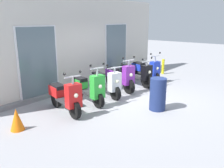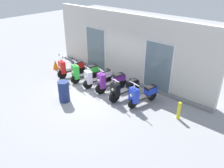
# 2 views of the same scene
# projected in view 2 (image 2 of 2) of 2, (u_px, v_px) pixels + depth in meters

# --- Properties ---
(ground_plane) EXTENTS (40.00, 40.00, 0.00)m
(ground_plane) POSITION_uv_depth(u_px,v_px,m) (90.00, 95.00, 10.31)
(ground_plane) COLOR #939399
(storefront_facade) EXTENTS (9.23, 0.50, 3.27)m
(storefront_facade) POSITION_uv_depth(u_px,v_px,m) (126.00, 48.00, 11.26)
(storefront_facade) COLOR beige
(storefront_facade) RESTS_ON ground_plane
(scooter_red) EXTENTS (0.65, 1.54, 1.24)m
(scooter_red) POSITION_uv_depth(u_px,v_px,m) (71.00, 68.00, 11.94)
(scooter_red) COLOR black
(scooter_red) RESTS_ON ground_plane
(scooter_green) EXTENTS (0.66, 1.57, 1.29)m
(scooter_green) POSITION_uv_depth(u_px,v_px,m) (84.00, 72.00, 11.41)
(scooter_green) COLOR black
(scooter_green) RESTS_ON ground_plane
(scooter_white) EXTENTS (0.75, 1.53, 1.17)m
(scooter_white) POSITION_uv_depth(u_px,v_px,m) (97.00, 77.00, 10.94)
(scooter_white) COLOR black
(scooter_white) RESTS_ON ground_plane
(scooter_purple) EXTENTS (0.73, 1.58, 1.29)m
(scooter_purple) POSITION_uv_depth(u_px,v_px,m) (110.00, 81.00, 10.46)
(scooter_purple) COLOR black
(scooter_purple) RESTS_ON ground_plane
(scooter_black) EXTENTS (0.63, 1.64, 1.15)m
(scooter_black) POSITION_uv_depth(u_px,v_px,m) (124.00, 88.00, 9.87)
(scooter_black) COLOR black
(scooter_black) RESTS_ON ground_plane
(scooter_blue) EXTENTS (0.70, 1.51, 1.23)m
(scooter_blue) POSITION_uv_depth(u_px,v_px,m) (143.00, 94.00, 9.42)
(scooter_blue) COLOR black
(scooter_blue) RESTS_ON ground_plane
(traffic_cone) EXTENTS (0.32, 0.32, 0.52)m
(traffic_cone) POSITION_uv_depth(u_px,v_px,m) (55.00, 64.00, 12.89)
(traffic_cone) COLOR orange
(traffic_cone) RESTS_ON ground_plane
(curb_bollard) EXTENTS (0.12, 0.12, 0.70)m
(curb_bollard) POSITION_uv_depth(u_px,v_px,m) (179.00, 111.00, 8.56)
(curb_bollard) COLOR yellow
(curb_bollard) RESTS_ON ground_plane
(trash_bin) EXTENTS (0.45, 0.45, 0.92)m
(trash_bin) POSITION_uv_depth(u_px,v_px,m) (64.00, 92.00, 9.66)
(trash_bin) COLOR navy
(trash_bin) RESTS_ON ground_plane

